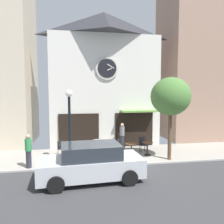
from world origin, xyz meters
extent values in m
cube|color=#9E998E|center=(0.00, 2.00, -0.03)|extent=(26.15, 4.01, 0.05)
cube|color=#38383A|center=(0.00, -2.67, -0.03)|extent=(26.15, 5.35, 0.05)
cube|color=#A8A5A0|center=(0.00, 0.02, 0.04)|extent=(26.15, 0.12, 0.08)
cube|color=silver|center=(0.00, 5.32, 3.80)|extent=(7.53, 2.62, 7.59)
pyramid|color=#2D2D33|center=(0.00, 5.32, 8.46)|extent=(6.77, 3.67, 1.73)
cylinder|color=beige|center=(0.00, 3.95, 5.27)|extent=(1.50, 0.10, 1.50)
cylinder|color=black|center=(0.00, 3.89, 5.27)|extent=(1.23, 0.04, 1.23)
cube|color=beige|center=(0.16, 3.85, 5.21)|extent=(0.33, 0.03, 0.19)
cube|color=beige|center=(0.23, 3.85, 5.40)|extent=(0.49, 0.03, 0.31)
cube|color=black|center=(-1.88, 3.97, 1.15)|extent=(2.63, 0.10, 2.30)
cube|color=black|center=(1.89, 3.97, 1.15)|extent=(2.63, 0.10, 2.30)
cube|color=#72A84C|center=(2.11, 3.66, 2.45)|extent=(2.41, 0.90, 0.12)
cube|color=#9E7A66|center=(7.90, 6.23, 7.70)|extent=(5.80, 4.45, 15.39)
cylinder|color=black|center=(-2.42, 1.18, 0.18)|extent=(0.32, 0.32, 0.36)
cylinder|color=black|center=(-2.42, 1.18, 1.73)|extent=(0.14, 0.14, 3.46)
sphere|color=white|center=(-2.42, 1.18, 3.64)|extent=(0.36, 0.36, 0.36)
cylinder|color=brown|center=(2.98, 0.63, 1.36)|extent=(0.20, 0.20, 2.72)
ellipsoid|color=#4C7A38|center=(2.98, 0.63, 3.48)|extent=(2.17, 1.95, 2.06)
cylinder|color=black|center=(-2.17, 2.00, 0.37)|extent=(0.07, 0.07, 0.73)
cylinder|color=black|center=(-2.17, 2.00, 0.01)|extent=(0.40, 0.40, 0.03)
cylinder|color=brown|center=(-2.17, 2.00, 0.73)|extent=(0.74, 0.74, 0.03)
cylinder|color=black|center=(-0.74, 2.88, 0.36)|extent=(0.07, 0.07, 0.72)
cylinder|color=black|center=(-0.74, 2.88, 0.01)|extent=(0.40, 0.40, 0.03)
cylinder|color=gray|center=(-0.74, 2.88, 0.72)|extent=(0.64, 0.64, 0.03)
cylinder|color=black|center=(1.08, 1.62, 0.37)|extent=(0.07, 0.07, 0.74)
cylinder|color=black|center=(1.08, 1.62, 0.01)|extent=(0.40, 0.40, 0.03)
cylinder|color=brown|center=(1.08, 1.62, 0.74)|extent=(0.70, 0.70, 0.03)
cylinder|color=black|center=(2.06, 1.62, 0.38)|extent=(0.07, 0.07, 0.76)
cylinder|color=black|center=(2.06, 1.62, 0.01)|extent=(0.40, 0.40, 0.03)
cylinder|color=brown|center=(2.06, 1.62, 0.76)|extent=(0.63, 0.63, 0.03)
cube|color=black|center=(2.00, 2.33, 0.45)|extent=(0.41, 0.41, 0.04)
cube|color=black|center=(2.00, 2.51, 0.68)|extent=(0.38, 0.05, 0.45)
cylinder|color=black|center=(1.83, 2.16, 0.23)|extent=(0.03, 0.03, 0.45)
cylinder|color=black|center=(2.17, 2.16, 0.23)|extent=(0.03, 0.03, 0.45)
cylinder|color=black|center=(1.83, 2.50, 0.23)|extent=(0.03, 0.03, 0.45)
cylinder|color=black|center=(2.17, 2.50, 0.23)|extent=(0.03, 0.03, 0.45)
cube|color=black|center=(-1.53, 1.65, 0.45)|extent=(0.54, 0.54, 0.04)
cube|color=black|center=(-1.37, 1.57, 0.68)|extent=(0.21, 0.35, 0.45)
cylinder|color=black|center=(-1.60, 1.88, 0.23)|extent=(0.03, 0.03, 0.45)
cylinder|color=black|center=(-1.76, 1.58, 0.23)|extent=(0.03, 0.03, 0.45)
cylinder|color=black|center=(-1.30, 1.72, 0.23)|extent=(0.03, 0.03, 0.45)
cylinder|color=black|center=(-1.46, 1.42, 0.23)|extent=(0.03, 0.03, 0.45)
cube|color=black|center=(-0.68, 2.13, 0.45)|extent=(0.46, 0.46, 0.04)
cube|color=black|center=(-0.65, 1.96, 0.68)|extent=(0.38, 0.10, 0.45)
cylinder|color=black|center=(-0.54, 2.33, 0.23)|extent=(0.03, 0.03, 0.45)
cylinder|color=black|center=(-0.87, 2.27, 0.23)|extent=(0.03, 0.03, 0.45)
cylinder|color=black|center=(-0.48, 1.99, 0.23)|extent=(0.03, 0.03, 0.45)
cylinder|color=black|center=(-0.82, 1.94, 0.23)|extent=(0.03, 0.03, 0.45)
cube|color=black|center=(0.31, 1.50, 0.45)|extent=(0.52, 0.52, 0.04)
cube|color=black|center=(0.14, 1.43, 0.68)|extent=(0.18, 0.37, 0.45)
cylinder|color=black|center=(0.53, 1.41, 0.23)|extent=(0.03, 0.03, 0.45)
cylinder|color=black|center=(0.40, 1.72, 0.23)|extent=(0.03, 0.03, 0.45)
cylinder|color=black|center=(0.22, 1.27, 0.23)|extent=(0.03, 0.03, 0.45)
cylinder|color=black|center=(0.08, 1.59, 0.23)|extent=(0.03, 0.03, 0.45)
cube|color=black|center=(-2.88, 2.23, 0.45)|extent=(0.55, 0.55, 0.04)
cube|color=black|center=(-3.03, 2.32, 0.68)|extent=(0.23, 0.35, 0.45)
cylinder|color=black|center=(-2.82, 2.00, 0.23)|extent=(0.03, 0.03, 0.45)
cylinder|color=black|center=(-2.65, 2.29, 0.23)|extent=(0.03, 0.03, 0.45)
cylinder|color=black|center=(-3.11, 2.17, 0.23)|extent=(0.03, 0.03, 0.45)
cylinder|color=black|center=(-2.94, 2.46, 0.23)|extent=(0.03, 0.03, 0.45)
cube|color=black|center=(0.59, 2.14, 0.45)|extent=(0.54, 0.54, 0.04)
cube|color=black|center=(0.43, 2.23, 0.68)|extent=(0.22, 0.35, 0.45)
cylinder|color=black|center=(0.65, 1.91, 0.23)|extent=(0.03, 0.03, 0.45)
cylinder|color=black|center=(0.82, 2.21, 0.23)|extent=(0.03, 0.03, 0.45)
cylinder|color=black|center=(0.35, 2.08, 0.23)|extent=(0.03, 0.03, 0.45)
cylinder|color=black|center=(0.52, 2.38, 0.23)|extent=(0.03, 0.03, 0.45)
cylinder|color=#2D2D38|center=(0.93, 3.47, 0.42)|extent=(0.36, 0.36, 0.85)
cylinder|color=slate|center=(0.93, 3.47, 1.15)|extent=(0.44, 0.44, 0.60)
sphere|color=tan|center=(0.93, 3.47, 1.56)|extent=(0.22, 0.22, 0.22)
cylinder|color=#2D2D38|center=(-4.40, 0.52, 0.42)|extent=(0.32, 0.32, 0.85)
cylinder|color=#338C4C|center=(-4.40, 0.52, 1.15)|extent=(0.39, 0.39, 0.60)
sphere|color=tan|center=(-4.40, 0.52, 1.56)|extent=(0.22, 0.22, 0.22)
cube|color=#B7BABF|center=(-1.50, -1.53, 0.60)|extent=(4.40, 2.05, 0.75)
cube|color=#262B33|center=(-1.50, -1.53, 1.25)|extent=(2.50, 1.73, 0.60)
cylinder|color=black|center=(-0.02, -2.35, 0.32)|extent=(0.65, 0.26, 0.64)
cylinder|color=black|center=(-0.13, -0.55, 0.32)|extent=(0.65, 0.26, 0.64)
cylinder|color=black|center=(-2.86, -2.52, 0.32)|extent=(0.65, 0.26, 0.64)
cylinder|color=black|center=(-2.97, -0.72, 0.32)|extent=(0.65, 0.26, 0.64)
camera|label=1|loc=(-2.14, -10.54, 3.70)|focal=35.24mm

